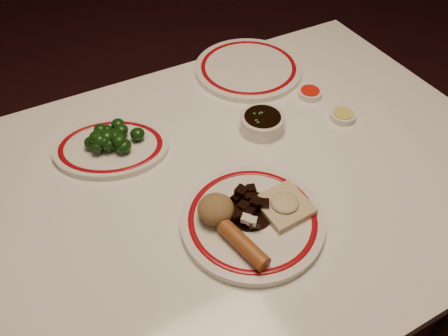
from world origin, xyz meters
TOP-DOWN VIEW (x-y plane):
  - ground at (0.00, 0.00)m, footprint 7.00×7.00m
  - dining_table at (0.00, 0.00)m, footprint 1.20×0.90m
  - main_plate at (-0.07, -0.14)m, footprint 0.30×0.30m
  - rice_mound at (-0.13, -0.10)m, footprint 0.07×0.07m
  - spring_roll at (-0.12, -0.19)m, footprint 0.05×0.12m
  - fried_wonton at (-0.00, -0.14)m, footprint 0.10×0.10m
  - stirfry_heap at (-0.07, -0.12)m, footprint 0.10×0.10m
  - broccoli_plate at (-0.25, 0.20)m, footprint 0.32×0.31m
  - broccoli_pile at (-0.25, 0.20)m, footprint 0.14×0.11m
  - soy_bowl at (0.10, 0.10)m, footprint 0.11×0.11m
  - sweet_sour_dish at (0.28, 0.15)m, footprint 0.06×0.06m
  - mustard_dish at (0.30, 0.04)m, footprint 0.06×0.06m
  - far_plate at (0.19, 0.33)m, footprint 0.34×0.34m

SIDE VIEW (x-z plane):
  - ground at x=0.00m, z-range 0.00..0.00m
  - dining_table at x=0.00m, z-range 0.28..1.03m
  - sweet_sour_dish at x=0.28m, z-range 0.75..0.77m
  - mustard_dish at x=0.30m, z-range 0.75..0.77m
  - broccoli_plate at x=-0.25m, z-range 0.75..0.77m
  - far_plate at x=0.19m, z-range 0.75..0.77m
  - main_plate at x=-0.07m, z-range 0.75..0.77m
  - soy_bowl at x=0.10m, z-range 0.75..0.79m
  - fried_wonton at x=0.00m, z-range 0.77..0.79m
  - stirfry_heap at x=-0.07m, z-range 0.77..0.80m
  - spring_roll at x=-0.12m, z-range 0.77..0.80m
  - broccoli_pile at x=-0.25m, z-range 0.76..0.81m
  - rice_mound at x=-0.13m, z-range 0.77..0.82m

